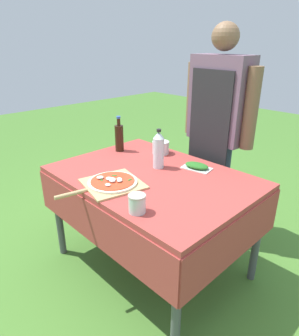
{
  "coord_description": "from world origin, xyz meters",
  "views": [
    {
      "loc": [
        1.29,
        -1.27,
        1.55
      ],
      "look_at": [
        -0.02,
        0.0,
        0.78
      ],
      "focal_mm": 32.0,
      "sensor_mm": 36.0,
      "label": 1
    }
  ],
  "objects_px": {
    "sauce_jar": "(137,205)",
    "water_bottle": "(159,150)",
    "herb_container": "(197,166)",
    "person_cook": "(218,121)",
    "mixing_tub": "(161,147)",
    "prep_table": "(152,187)",
    "pizza_on_peel": "(111,183)",
    "oil_bottle": "(119,137)"
  },
  "relations": [
    {
      "from": "person_cook",
      "to": "oil_bottle",
      "type": "xyz_separation_m",
      "value": [
        -0.55,
        -0.52,
        -0.14
      ]
    },
    {
      "from": "person_cook",
      "to": "pizza_on_peel",
      "type": "distance_m",
      "value": 0.99
    },
    {
      "from": "prep_table",
      "to": "mixing_tub",
      "type": "height_order",
      "value": "mixing_tub"
    },
    {
      "from": "oil_bottle",
      "to": "person_cook",
      "type": "bearing_deg",
      "value": 43.33
    },
    {
      "from": "pizza_on_peel",
      "to": "oil_bottle",
      "type": "relative_size",
      "value": 1.95
    },
    {
      "from": "herb_container",
      "to": "mixing_tub",
      "type": "relative_size",
      "value": 1.68
    },
    {
      "from": "pizza_on_peel",
      "to": "person_cook",
      "type": "bearing_deg",
      "value": 97.08
    },
    {
      "from": "water_bottle",
      "to": "mixing_tub",
      "type": "distance_m",
      "value": 0.3
    },
    {
      "from": "pizza_on_peel",
      "to": "oil_bottle",
      "type": "height_order",
      "value": "oil_bottle"
    },
    {
      "from": "person_cook",
      "to": "herb_container",
      "type": "relative_size",
      "value": 7.71
    },
    {
      "from": "herb_container",
      "to": "sauce_jar",
      "type": "height_order",
      "value": "sauce_jar"
    },
    {
      "from": "pizza_on_peel",
      "to": "herb_container",
      "type": "relative_size",
      "value": 2.51
    },
    {
      "from": "person_cook",
      "to": "water_bottle",
      "type": "bearing_deg",
      "value": 84.2
    },
    {
      "from": "sauce_jar",
      "to": "pizza_on_peel",
      "type": "bearing_deg",
      "value": 164.56
    },
    {
      "from": "prep_table",
      "to": "mixing_tub",
      "type": "xyz_separation_m",
      "value": [
        -0.25,
        0.34,
        0.14
      ]
    },
    {
      "from": "herb_container",
      "to": "water_bottle",
      "type": "bearing_deg",
      "value": -139.04
    },
    {
      "from": "pizza_on_peel",
      "to": "herb_container",
      "type": "bearing_deg",
      "value": 83.64
    },
    {
      "from": "sauce_jar",
      "to": "water_bottle",
      "type": "bearing_deg",
      "value": 124.12
    },
    {
      "from": "mixing_tub",
      "to": "water_bottle",
      "type": "bearing_deg",
      "value": -49.01
    },
    {
      "from": "prep_table",
      "to": "water_bottle",
      "type": "relative_size",
      "value": 4.8
    },
    {
      "from": "mixing_tub",
      "to": "sauce_jar",
      "type": "distance_m",
      "value": 0.89
    },
    {
      "from": "prep_table",
      "to": "water_bottle",
      "type": "xyz_separation_m",
      "value": [
        -0.06,
        0.12,
        0.22
      ]
    },
    {
      "from": "pizza_on_peel",
      "to": "water_bottle",
      "type": "xyz_separation_m",
      "value": [
        0.0,
        0.41,
        0.12
      ]
    },
    {
      "from": "person_cook",
      "to": "herb_container",
      "type": "height_order",
      "value": "person_cook"
    },
    {
      "from": "pizza_on_peel",
      "to": "prep_table",
      "type": "bearing_deg",
      "value": 90.77
    },
    {
      "from": "herb_container",
      "to": "sauce_jar",
      "type": "bearing_deg",
      "value": -78.26
    },
    {
      "from": "person_cook",
      "to": "pizza_on_peel",
      "type": "xyz_separation_m",
      "value": [
        -0.1,
        -0.95,
        -0.24
      ]
    },
    {
      "from": "person_cook",
      "to": "sauce_jar",
      "type": "distance_m",
      "value": 1.1
    },
    {
      "from": "prep_table",
      "to": "water_bottle",
      "type": "height_order",
      "value": "water_bottle"
    },
    {
      "from": "person_cook",
      "to": "mixing_tub",
      "type": "height_order",
      "value": "person_cook"
    },
    {
      "from": "prep_table",
      "to": "mixing_tub",
      "type": "distance_m",
      "value": 0.44
    },
    {
      "from": "prep_table",
      "to": "sauce_jar",
      "type": "xyz_separation_m",
      "value": [
        0.28,
        -0.38,
        0.13
      ]
    },
    {
      "from": "water_bottle",
      "to": "person_cook",
      "type": "bearing_deg",
      "value": 80.19
    },
    {
      "from": "water_bottle",
      "to": "sauce_jar",
      "type": "relative_size",
      "value": 2.82
    },
    {
      "from": "person_cook",
      "to": "mixing_tub",
      "type": "distance_m",
      "value": 0.48
    },
    {
      "from": "prep_table",
      "to": "person_cook",
      "type": "height_order",
      "value": "person_cook"
    },
    {
      "from": "sauce_jar",
      "to": "herb_container",
      "type": "bearing_deg",
      "value": 101.74
    },
    {
      "from": "oil_bottle",
      "to": "mixing_tub",
      "type": "xyz_separation_m",
      "value": [
        0.27,
        0.19,
        -0.06
      ]
    },
    {
      "from": "prep_table",
      "to": "oil_bottle",
      "type": "distance_m",
      "value": 0.57
    },
    {
      "from": "oil_bottle",
      "to": "sauce_jar",
      "type": "relative_size",
      "value": 2.88
    },
    {
      "from": "pizza_on_peel",
      "to": "mixing_tub",
      "type": "bearing_deg",
      "value": 119.37
    },
    {
      "from": "prep_table",
      "to": "oil_bottle",
      "type": "bearing_deg",
      "value": 164.56
    }
  ]
}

